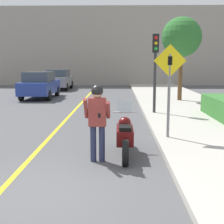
{
  "coord_description": "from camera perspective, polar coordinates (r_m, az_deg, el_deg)",
  "views": [
    {
      "loc": [
        1.53,
        -5.27,
        2.29
      ],
      "look_at": [
        1.35,
        2.41,
        1.06
      ],
      "focal_mm": 50.0,
      "sensor_mm": 36.0,
      "label": 1
    }
  ],
  "objects": [
    {
      "name": "person_biker",
      "position": [
        7.1,
        -2.7,
        -0.51
      ],
      "size": [
        0.59,
        0.48,
        1.79
      ],
      "color": "#282D4C",
      "rests_on": "ground"
    },
    {
      "name": "road_center_line",
      "position": [
        11.7,
        -9.21,
        -2.25
      ],
      "size": [
        0.12,
        36.0,
        0.01
      ],
      "color": "yellow",
      "rests_on": "ground"
    },
    {
      "name": "street_tree",
      "position": [
        18.08,
        12.6,
        13.13
      ],
      "size": [
        2.2,
        2.2,
        4.6
      ],
      "color": "brown",
      "rests_on": "sidewalk_curb"
    },
    {
      "name": "traffic_light",
      "position": [
        13.32,
        7.93,
        9.74
      ],
      "size": [
        0.26,
        0.3,
        3.29
      ],
      "color": "#2D2D30",
      "rests_on": "sidewalk_curb"
    },
    {
      "name": "parked_car_blue",
      "position": [
        20.36,
        -13.07,
        4.87
      ],
      "size": [
        1.88,
        4.2,
        1.68
      ],
      "color": "black",
      "rests_on": "ground"
    },
    {
      "name": "parked_car_grey",
      "position": [
        26.45,
        -9.68,
        5.91
      ],
      "size": [
        1.88,
        4.2,
        1.68
      ],
      "color": "black",
      "rests_on": "ground"
    },
    {
      "name": "motorcycle",
      "position": [
        7.71,
        2.34,
        -4.37
      ],
      "size": [
        0.62,
        2.12,
        1.28
      ],
      "color": "black",
      "rests_on": "ground"
    },
    {
      "name": "crossing_sign",
      "position": [
        8.95,
        10.43,
        5.4
      ],
      "size": [
        0.91,
        0.08,
        2.63
      ],
      "color": "slate",
      "rests_on": "sidewalk_curb"
    },
    {
      "name": "building_backdrop",
      "position": [
        31.35,
        -1.53,
        11.89
      ],
      "size": [
        28.0,
        1.2,
        7.58
      ],
      "color": "gray",
      "rests_on": "ground"
    },
    {
      "name": "ground_plane",
      "position": [
        5.95,
        -14.08,
        -13.81
      ],
      "size": [
        80.0,
        80.0,
        0.0
      ],
      "primitive_type": "plane",
      "color": "#4C4C4F"
    }
  ]
}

